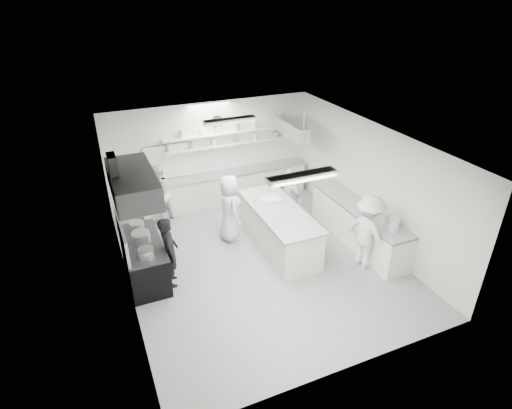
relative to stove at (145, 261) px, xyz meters
name	(u,v)px	position (x,y,z in m)	size (l,w,h in m)	color
floor	(259,260)	(2.60, -0.40, -0.46)	(6.00, 7.00, 0.02)	#9D9D9D
ceiling	(260,140)	(2.60, -0.40, 2.56)	(6.00, 7.00, 0.02)	silver
wall_back	(211,153)	(2.60, 3.10, 1.05)	(6.00, 0.04, 3.00)	silver
wall_front	(350,303)	(2.60, -3.90, 1.05)	(6.00, 0.04, 3.00)	silver
wall_left	(121,233)	(-0.40, -0.40, 1.05)	(0.04, 7.00, 3.00)	silver
wall_right	(370,183)	(5.60, -0.40, 1.05)	(0.04, 7.00, 3.00)	silver
stove	(145,261)	(0.00, 0.00, 0.00)	(0.80, 1.80, 0.90)	black
exhaust_hood	(133,183)	(0.00, 0.00, 1.90)	(0.85, 2.00, 0.50)	#333336
back_counter	(226,188)	(2.90, 2.80, 0.01)	(5.00, 0.60, 0.92)	silver
shelf_lower	(235,143)	(3.30, 2.97, 1.30)	(4.20, 0.26, 0.04)	silver
shelf_upper	(235,132)	(3.30, 2.97, 1.65)	(4.20, 0.26, 0.04)	silver
pass_through_window	(168,162)	(1.30, 3.08, 1.00)	(1.30, 0.04, 1.00)	black
wall_clock	(217,121)	(2.80, 3.06, 2.00)	(0.32, 0.32, 0.05)	white
right_counter	(358,225)	(5.25, -0.60, 0.02)	(0.74, 3.30, 0.94)	silver
pot_rack	(291,129)	(4.60, 2.00, 1.85)	(0.30, 1.60, 0.40)	#B2B5B9
light_fixture_front	(302,176)	(2.60, -2.20, 2.49)	(1.30, 0.25, 0.10)	silver
light_fixture_rear	(230,120)	(2.60, 1.40, 2.49)	(1.30, 0.25, 0.10)	silver
prep_island	(279,229)	(3.28, -0.03, 0.05)	(1.01, 2.71, 1.00)	silver
stove_pot	(141,238)	(0.00, -0.02, 0.60)	(0.39, 0.39, 0.28)	#B2B5B9
cook_stove	(169,252)	(0.49, -0.41, 0.36)	(0.59, 0.39, 1.63)	black
cook_back	(158,194)	(0.84, 2.42, 0.38)	(0.81, 0.63, 1.66)	silver
cook_island_left	(230,208)	(2.31, 0.82, 0.43)	(0.86, 0.56, 1.76)	silver
cook_island_right	(289,198)	(4.00, 0.82, 0.38)	(0.97, 0.40, 1.66)	silver
cook_right	(368,232)	(4.80, -1.52, 0.44)	(1.15, 0.66, 1.79)	silver
bowl_island_a	(259,203)	(2.98, 0.50, 0.58)	(0.27, 0.27, 0.07)	#B2B5B9
bowl_island_b	(277,217)	(3.10, -0.31, 0.58)	(0.19, 0.19, 0.06)	silver
bowl_right	(387,222)	(5.40, -1.41, 0.52)	(0.25, 0.25, 0.06)	silver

